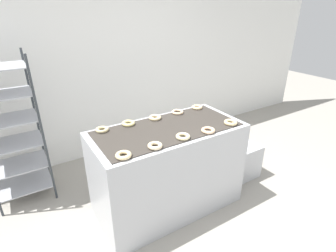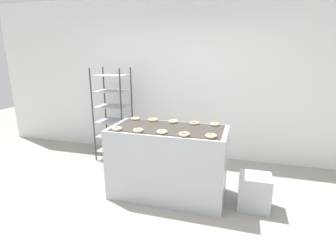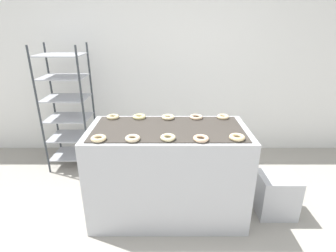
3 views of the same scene
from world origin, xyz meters
name	(u,v)px [view 3 (image 3 of 3)]	position (x,y,z in m)	size (l,w,h in m)	color
wall_back	(168,57)	(0.00, 2.12, 1.40)	(8.00, 0.05, 2.80)	white
fryer_machine	(168,172)	(0.00, 0.61, 0.47)	(1.49, 0.72, 0.94)	#B7BABF
baking_rack_cart	(68,108)	(-1.29, 1.59, 0.82)	(0.56, 0.45, 1.61)	#33383D
glaze_bin	(276,194)	(1.10, 0.59, 0.22)	(0.38, 0.33, 0.43)	#B7BABF
donut_near_leftmost	(99,138)	(-0.57, 0.34, 0.95)	(0.13, 0.13, 0.03)	beige
donut_near_left	(133,138)	(-0.29, 0.34, 0.95)	(0.12, 0.12, 0.03)	beige
donut_near_center	(168,137)	(0.00, 0.36, 0.95)	(0.13, 0.13, 0.03)	beige
donut_near_right	(201,138)	(0.27, 0.34, 0.95)	(0.13, 0.13, 0.03)	beige
donut_near_rightmost	(237,137)	(0.57, 0.36, 0.95)	(0.13, 0.13, 0.03)	beige
donut_far_leftmost	(113,117)	(-0.56, 0.87, 0.95)	(0.12, 0.12, 0.03)	beige
donut_far_left	(139,117)	(-0.29, 0.87, 0.95)	(0.13, 0.13, 0.03)	beige
donut_far_center	(168,117)	(0.00, 0.86, 0.95)	(0.13, 0.13, 0.03)	beige
donut_far_right	(196,117)	(0.29, 0.88, 0.95)	(0.13, 0.13, 0.03)	beige
donut_far_rightmost	(223,117)	(0.56, 0.88, 0.95)	(0.12, 0.12, 0.03)	beige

